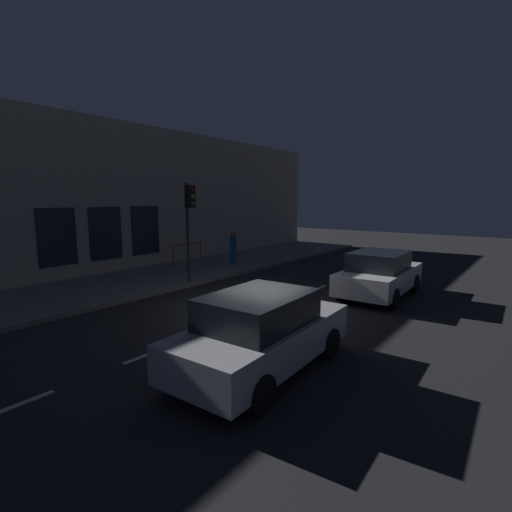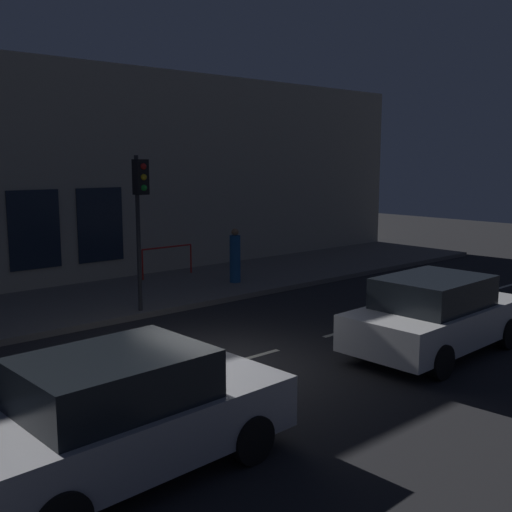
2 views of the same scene
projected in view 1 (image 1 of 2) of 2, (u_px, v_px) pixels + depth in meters
The scene contains 9 objects.
ground_plane at pixel (262, 310), 11.52m from camera, with size 60.00×60.00×0.00m, color #232326.
sidewalk at pixel (139, 281), 15.27m from camera, with size 4.50×32.00×0.15m.
building_facade at pixel (100, 198), 16.31m from camera, with size 0.65×32.00×6.79m.
lane_centre_line at pixel (280, 303), 12.30m from camera, with size 0.12×27.20×0.01m.
traffic_light at pixel (189, 209), 14.29m from camera, with size 0.45×0.32×3.83m.
parked_car_0 at pixel (262, 332), 7.37m from camera, with size 2.01×4.27×1.58m.
parked_car_1 at pixel (380, 274), 13.08m from camera, with size 2.05×4.29×1.58m.
pedestrian_0 at pixel (233, 249), 18.59m from camera, with size 0.39×0.39×1.66m.
red_railing at pixel (187, 249), 19.13m from camera, with size 0.05×1.90×0.97m.
Camera 1 is at (-6.63, 8.96, 3.36)m, focal length 26.44 mm.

